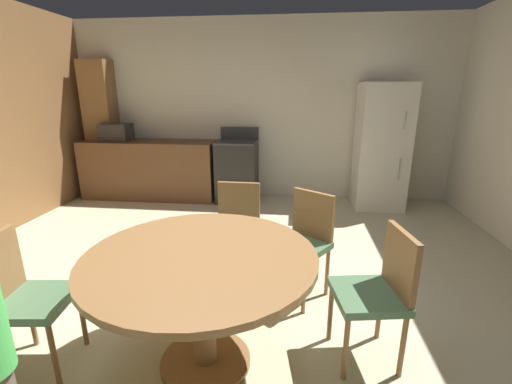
# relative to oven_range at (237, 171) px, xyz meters

# --- Properties ---
(ground_plane) EXTENTS (14.00, 14.00, 0.00)m
(ground_plane) POSITION_rel_oven_range_xyz_m (0.33, -2.78, -0.47)
(ground_plane) COLOR beige
(wall_back) EXTENTS (6.11, 0.12, 2.70)m
(wall_back) POSITION_rel_oven_range_xyz_m (0.33, 0.40, 0.88)
(wall_back) COLOR silver
(wall_back) RESTS_ON ground
(kitchen_counter) EXTENTS (2.08, 0.60, 0.90)m
(kitchen_counter) POSITION_rel_oven_range_xyz_m (-1.39, -0.00, -0.02)
(kitchen_counter) COLOR brown
(kitchen_counter) RESTS_ON ground
(pantry_column) EXTENTS (0.44, 0.36, 2.10)m
(pantry_column) POSITION_rel_oven_range_xyz_m (-2.21, 0.18, 0.58)
(pantry_column) COLOR olive
(pantry_column) RESTS_ON ground
(oven_range) EXTENTS (0.60, 0.60, 1.10)m
(oven_range) POSITION_rel_oven_range_xyz_m (0.00, 0.00, 0.00)
(oven_range) COLOR black
(oven_range) RESTS_ON ground
(refrigerator) EXTENTS (0.68, 0.68, 1.76)m
(refrigerator) POSITION_rel_oven_range_xyz_m (2.09, -0.05, 0.41)
(refrigerator) COLOR silver
(refrigerator) RESTS_ON ground
(microwave) EXTENTS (0.44, 0.32, 0.26)m
(microwave) POSITION_rel_oven_range_xyz_m (-1.90, -0.00, 0.56)
(microwave) COLOR #2D2B28
(microwave) RESTS_ON kitchen_counter
(dining_table) EXTENTS (1.34, 1.34, 0.76)m
(dining_table) POSITION_rel_oven_range_xyz_m (0.35, -3.37, 0.14)
(dining_table) COLOR olive
(dining_table) RESTS_ON ground
(chair_east) EXTENTS (0.46, 0.46, 0.87)m
(chair_east) POSITION_rel_oven_range_xyz_m (1.40, -3.19, 0.03)
(chair_east) COLOR olive
(chair_east) RESTS_ON ground
(chair_northeast) EXTENTS (0.56, 0.56, 0.87)m
(chair_northeast) POSITION_rel_oven_range_xyz_m (0.97, -2.50, 0.03)
(chair_northeast) COLOR olive
(chair_northeast) RESTS_ON ground
(chair_west) EXTENTS (0.44, 0.44, 0.87)m
(chair_west) POSITION_rel_oven_range_xyz_m (-0.71, -3.49, 0.03)
(chair_west) COLOR olive
(chair_west) RESTS_ON ground
(chair_north) EXTENTS (0.41, 0.41, 0.87)m
(chair_north) POSITION_rel_oven_range_xyz_m (0.38, -2.30, 0.03)
(chair_north) COLOR olive
(chair_north) RESTS_ON ground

